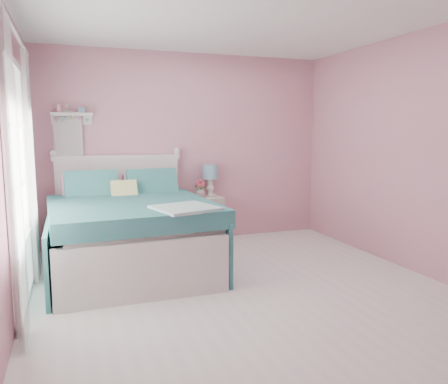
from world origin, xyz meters
TOP-DOWN VIEW (x-y plane):
  - floor at (0.00, 0.00)m, footprint 4.50×4.50m
  - room_shell at (0.00, 0.00)m, footprint 4.50×4.50m
  - bed at (-0.95, 1.19)m, footprint 1.76×2.16m
  - nightstand at (0.18, 2.01)m, footprint 0.45×0.44m
  - table_lamp at (0.30, 2.11)m, footprint 0.21×0.21m
  - vase at (0.12, 2.00)m, footprint 0.17×0.17m
  - teacup at (0.10, 1.86)m, footprint 0.09×0.09m
  - roses at (0.12, 2.00)m, footprint 0.14×0.11m
  - wall_shelf at (-1.50, 2.19)m, footprint 0.50×0.15m
  - hanging_dress at (-1.55, 2.18)m, footprint 0.34×0.03m
  - french_door at (-1.97, 0.40)m, footprint 0.04×1.32m
  - curtain_near at (-1.92, -0.34)m, footprint 0.04×0.40m
  - curtain_far at (-1.92, 1.14)m, footprint 0.04×0.40m

SIDE VIEW (x-z plane):
  - floor at x=0.00m, z-range 0.00..0.00m
  - nightstand at x=0.18m, z-range 0.00..0.65m
  - bed at x=-0.95m, z-range -0.20..1.03m
  - teacup at x=0.10m, z-range 0.65..0.72m
  - vase at x=0.12m, z-range 0.65..0.79m
  - roses at x=0.12m, z-range 0.77..0.89m
  - table_lamp at x=0.30m, z-range 0.73..1.16m
  - french_door at x=-1.97m, z-range -0.01..2.15m
  - curtain_near at x=-1.92m, z-range 0.02..2.34m
  - curtain_far at x=-1.92m, z-range 0.02..2.34m
  - hanging_dress at x=-1.55m, z-range 1.04..1.76m
  - room_shell at x=0.00m, z-range -0.67..3.83m
  - wall_shelf at x=-1.50m, z-range 1.61..1.86m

